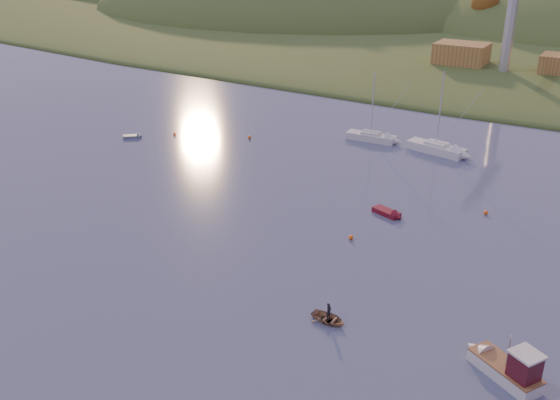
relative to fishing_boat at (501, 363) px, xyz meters
The scene contains 17 objects.
shore_slope 142.53m from the fishing_boat, 99.63° to the left, with size 640.00×150.00×7.00m, color #30451B.
hill_left 209.20m from the fishing_boat, 122.97° to the left, with size 170.00×140.00×44.00m, color #30451B.
hillside_trees 162.28m from the fishing_boat, 98.44° to the left, with size 280.00×50.00×32.00m, color #1C4317, non-canonical shape.
wharf 99.32m from the fishing_boat, 100.93° to the left, with size 42.00×16.00×2.40m, color slate.
shed_west 103.60m from the fishing_boat, 107.91° to the left, with size 11.00×8.00×4.80m, color olive.
dock_crane 97.77m from the fishing_boat, 103.09° to the left, with size 3.20×28.00×20.30m.
fishing_boat is the anchor object (origin of this frame).
sailboat_near 55.24m from the fishing_boat, 123.40° to the left, with size 7.75×2.61×10.63m.
sailboat_far 50.01m from the fishing_boat, 113.46° to the left, with size 9.05×4.33×12.07m.
canoe 14.03m from the fishing_boat, behind, with size 2.23×3.13×0.65m, color #926F50.
paddler 14.01m from the fishing_boat, behind, with size 0.57×0.37×1.55m, color black.
red_tender 27.71m from the fishing_boat, 128.49° to the left, with size 4.19×2.57×1.35m.
grey_dinghy 68.85m from the fishing_boat, 155.80° to the left, with size 3.05×2.83×1.14m.
buoy_1 23.49m from the fishing_boat, 143.20° to the left, with size 0.50×0.50×0.50m, color #FF5C0D.
buoy_2 66.62m from the fishing_boat, 150.98° to the left, with size 0.50×0.50×0.50m, color #FF5C0D.
buoy_3 60.00m from the fishing_boat, 141.75° to the left, with size 0.50×0.50×0.50m, color #FF5C0D.
buoy_4 28.97m from the fishing_boat, 106.14° to the left, with size 0.50×0.50×0.50m, color #FF5C0D.
Camera 1 is at (29.03, -16.10, 30.74)m, focal length 40.00 mm.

